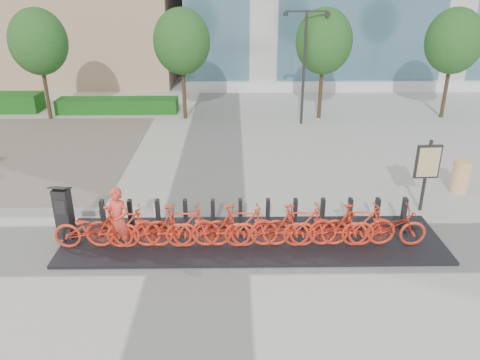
{
  "coord_description": "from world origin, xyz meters",
  "views": [
    {
      "loc": [
        0.83,
        -10.09,
        6.15
      ],
      "look_at": [
        1.0,
        1.5,
        1.2
      ],
      "focal_mm": 35.0,
      "sensor_mm": 36.0,
      "label": 1
    }
  ],
  "objects_px": {
    "kiosk": "(64,213)",
    "construction_barrel": "(461,176)",
    "bike_0": "(93,229)",
    "map_sign": "(427,165)",
    "worker_red": "(118,220)"
  },
  "relations": [
    {
      "from": "kiosk",
      "to": "construction_barrel",
      "type": "xyz_separation_m",
      "value": [
        11.39,
        2.83,
        -0.26
      ]
    },
    {
      "from": "bike_0",
      "to": "map_sign",
      "type": "xyz_separation_m",
      "value": [
        8.85,
        2.05,
        0.83
      ]
    },
    {
      "from": "kiosk",
      "to": "map_sign",
      "type": "xyz_separation_m",
      "value": [
        9.7,
        1.55,
        0.63
      ]
    },
    {
      "from": "construction_barrel",
      "to": "map_sign",
      "type": "height_order",
      "value": "map_sign"
    },
    {
      "from": "kiosk",
      "to": "construction_barrel",
      "type": "height_order",
      "value": "kiosk"
    },
    {
      "from": "worker_red",
      "to": "map_sign",
      "type": "height_order",
      "value": "map_sign"
    },
    {
      "from": "kiosk",
      "to": "map_sign",
      "type": "relative_size",
      "value": 0.69
    },
    {
      "from": "bike_0",
      "to": "construction_barrel",
      "type": "bearing_deg",
      "value": -72.44
    },
    {
      "from": "bike_0",
      "to": "kiosk",
      "type": "distance_m",
      "value": 1.01
    },
    {
      "from": "kiosk",
      "to": "bike_0",
      "type": "bearing_deg",
      "value": -22.89
    },
    {
      "from": "bike_0",
      "to": "map_sign",
      "type": "distance_m",
      "value": 9.13
    },
    {
      "from": "worker_red",
      "to": "map_sign",
      "type": "distance_m",
      "value": 8.49
    },
    {
      "from": "map_sign",
      "to": "worker_red",
      "type": "bearing_deg",
      "value": -169.73
    },
    {
      "from": "kiosk",
      "to": "map_sign",
      "type": "height_order",
      "value": "map_sign"
    },
    {
      "from": "kiosk",
      "to": "worker_red",
      "type": "height_order",
      "value": "worker_red"
    }
  ]
}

